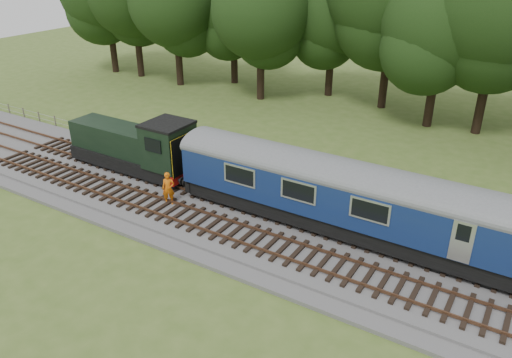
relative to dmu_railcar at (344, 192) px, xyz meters
The scene contains 9 objects.
ground 6.60m from the dmu_railcar, 166.65° to the right, with size 120.00×120.00×0.00m, color #476123.
ballast 6.53m from the dmu_railcar, 166.65° to the right, with size 70.00×7.00×0.35m, color #4C4C4F.
track_north 6.30m from the dmu_railcar, behind, with size 67.20×2.40×0.21m.
track_south 6.97m from the dmu_railcar, 153.05° to the right, with size 67.20×2.40×0.21m.
fence 7.16m from the dmu_railcar, 152.29° to the left, with size 64.00×0.12×1.00m, color #6B6054, non-canonical shape.
tree_line 21.59m from the dmu_railcar, 105.99° to the left, with size 70.00×8.00×18.00m, color black, non-canonical shape.
dmu_railcar is the anchor object (origin of this frame).
shunter_loco 13.94m from the dmu_railcar, behind, with size 8.91×2.60×3.38m.
worker 9.72m from the dmu_railcar, 165.88° to the right, with size 0.69×0.45×1.90m, color orange.
Camera 1 is at (13.58, -19.29, 13.83)m, focal length 35.00 mm.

